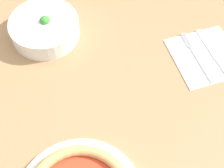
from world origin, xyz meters
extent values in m
cube|color=#99724C|center=(0.00, 0.00, 0.76)|extent=(1.11, 0.97, 0.03)
cylinder|color=olive|center=(0.48, 0.42, 0.37)|extent=(0.06, 0.06, 0.74)
cylinder|color=white|center=(-0.10, 0.30, 0.80)|extent=(0.21, 0.21, 0.06)
torus|color=white|center=(-0.10, 0.30, 0.83)|extent=(0.21, 0.21, 0.01)
ellipsoid|color=tan|center=(-0.12, 0.24, 0.82)|extent=(0.04, 0.03, 0.02)
ellipsoid|color=#998466|center=(-0.10, 0.31, 0.82)|extent=(0.04, 0.04, 0.02)
ellipsoid|color=#998466|center=(-0.07, 0.26, 0.82)|extent=(0.04, 0.04, 0.02)
ellipsoid|color=tan|center=(-0.08, 0.35, 0.82)|extent=(0.04, 0.03, 0.02)
ellipsoid|color=#998466|center=(-0.09, 0.31, 0.82)|extent=(0.04, 0.04, 0.02)
ellipsoid|color=#998466|center=(-0.10, 0.38, 0.82)|extent=(0.03, 0.04, 0.02)
sphere|color=#388433|center=(-0.09, 0.30, 0.83)|extent=(0.03, 0.03, 0.03)
cube|color=white|center=(0.35, 0.11, 0.77)|extent=(0.21, 0.21, 0.00)
cube|color=silver|center=(0.33, 0.08, 0.78)|extent=(0.02, 0.14, 0.00)
cube|color=silver|center=(0.32, 0.18, 0.78)|extent=(0.01, 0.06, 0.00)
cube|color=silver|center=(0.32, 0.18, 0.78)|extent=(0.01, 0.06, 0.00)
cube|color=silver|center=(0.32, 0.18, 0.78)|extent=(0.01, 0.06, 0.00)
cube|color=silver|center=(0.31, 0.18, 0.78)|extent=(0.01, 0.06, 0.00)
cube|color=silver|center=(0.39, 0.05, 0.78)|extent=(0.02, 0.08, 0.01)
cube|color=silver|center=(0.37, 0.15, 0.78)|extent=(0.03, 0.12, 0.00)
camera|label=1|loc=(-0.04, -0.38, 1.51)|focal=50.00mm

